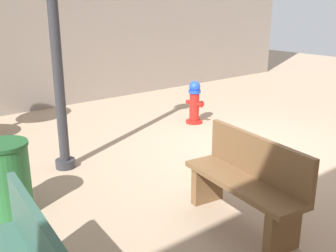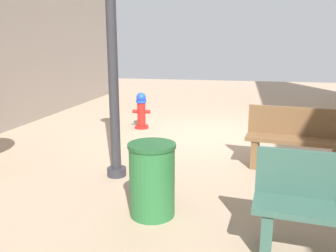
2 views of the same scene
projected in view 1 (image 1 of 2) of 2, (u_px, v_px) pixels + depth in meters
ground_plane at (249, 149)px, 6.42m from camera, size 23.40×23.40×0.00m
fire_hydrant at (195, 102)px, 7.71m from camera, size 0.41×0.38×0.83m
bench_near at (247, 181)px, 4.16m from camera, size 1.52×0.64×0.95m
trash_bin at (7, 179)px, 4.36m from camera, size 0.53×0.53×0.84m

